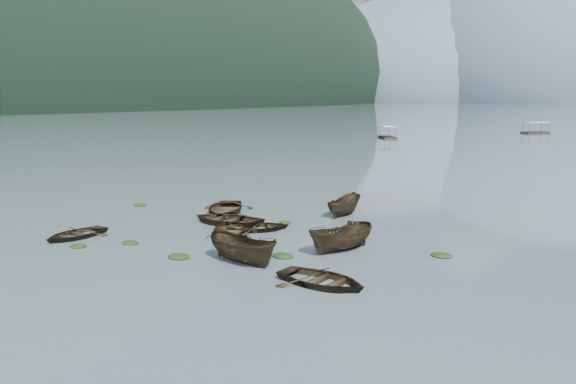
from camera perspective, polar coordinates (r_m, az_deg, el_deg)
The scene contains 22 objects.
ground_plane at distance 27.23m, azimuth -13.36°, elevation -7.80°, with size 2400.00×2400.00×0.00m, color #4D5D60.
haze_mtn_a at distance 959.66m, azimuth 14.60°, elevation 8.89°, with size 520.00×520.00×280.00m, color #475666.
haze_mtn_b at distance 921.72m, azimuth 26.70°, elevation 8.16°, with size 520.00×520.00×340.00m, color #475666.
rowboat_0 at distance 34.82m, azimuth -20.77°, elevation -4.34°, with size 2.73×3.83×0.79m, color black.
rowboat_1 at distance 34.32m, azimuth -3.00°, elevation -3.91°, with size 2.73×3.83×0.79m, color black.
rowboat_2 at distance 27.80m, azimuth -4.52°, elevation -7.19°, with size 1.63×4.32×1.67m, color black.
rowboat_3 at distance 33.70m, azimuth -5.94°, elevation -4.20°, with size 2.87×4.02×0.83m, color black.
rowboat_4 at distance 24.65m, azimuth 3.44°, elevation -9.41°, with size 2.99×4.18×0.87m, color black.
rowboat_5 at distance 29.90m, azimuth 5.41°, elevation -5.99°, with size 1.63×4.33×1.67m, color black.
rowboat_6 at distance 39.48m, azimuth -6.45°, elevation -2.16°, with size 3.61×5.06×1.05m, color black.
rowboat_7 at distance 36.22m, azimuth -6.14°, elevation -3.23°, with size 3.41×4.77×0.99m, color black.
rowboat_8 at distance 38.92m, azimuth 5.68°, elevation -2.31°, with size 1.48×3.94×1.52m, color black.
weed_clump_0 at distance 32.61m, azimuth -20.52°, elevation -5.25°, with size 0.98×0.80×0.21m, color black.
weed_clump_1 at distance 32.43m, azimuth -15.73°, elevation -5.07°, with size 1.03×0.82×0.23m, color black.
weed_clump_2 at distance 29.07m, azimuth -11.04°, elevation -6.59°, with size 1.21×0.97×0.26m, color black.
weed_clump_3 at distance 32.84m, azimuth 3.05°, elevation -4.53°, with size 1.00×0.84×0.22m, color black.
weed_clump_4 at distance 28.70m, azimuth -0.55°, elevation -6.62°, with size 1.14×0.91×0.24m, color black.
weed_clump_5 at distance 43.28m, azimuth -14.80°, elevation -1.37°, with size 1.08×0.87×0.23m, color black.
weed_clump_6 at distance 36.24m, azimuth -0.25°, elevation -3.16°, with size 0.86×0.71×0.18m, color black.
weed_clump_7 at distance 29.84m, azimuth 15.34°, elevation -6.34°, with size 1.10×0.88×0.24m, color black.
pontoon_left at distance 111.83m, azimuth 10.08°, elevation 5.40°, with size 2.48×5.96×2.29m, color black, non-canonical shape.
pontoon_centre at distance 136.67m, azimuth 23.80°, elevation 5.48°, with size 2.56×6.15×2.36m, color black, non-canonical shape.
Camera 1 is at (18.44, -18.34, 8.05)m, focal length 35.00 mm.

